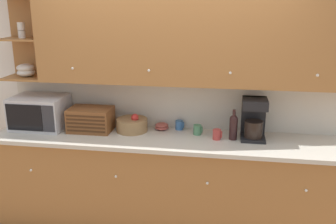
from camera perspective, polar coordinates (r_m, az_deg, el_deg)
name	(u,v)px	position (r m, az deg, el deg)	size (l,w,h in m)	color
ground_plane	(171,207)	(4.32, 0.48, -14.29)	(24.00, 24.00, 0.00)	#896647
wall_back	(172,94)	(3.85, 0.59, 2.81)	(5.78, 0.06, 2.60)	white
counter_unit	(167,181)	(3.81, -0.23, -10.54)	(3.40, 0.66, 0.95)	#A36B38
backsplash_panel	(171,104)	(3.84, 0.51, 1.26)	(3.38, 0.01, 0.50)	beige
upper_cabinets	(187,40)	(3.54, 2.93, 10.89)	(3.38, 0.35, 0.83)	#A36B38
microwave	(40,112)	(4.06, -18.96, -0.02)	(0.53, 0.41, 0.33)	silver
bread_box	(91,119)	(3.84, -11.68, -1.12)	(0.42, 0.29, 0.24)	brown
fruit_basket	(132,125)	(3.79, -5.51, -1.93)	(0.31, 0.31, 0.19)	#937047
bowl_stack_on_counter	(162,126)	(3.82, -0.96, -2.20)	(0.14, 0.14, 0.07)	#9E473D
mug	(179,125)	(3.82, 1.76, -2.00)	(0.09, 0.08, 0.10)	#38669E
mug_patterned_third	(198,130)	(3.69, 4.55, -2.71)	(0.09, 0.08, 0.10)	#4C845B
mug_blue_second	(217,134)	(3.58, 7.50, -3.42)	(0.09, 0.08, 0.10)	#B73D38
wine_bottle	(233,126)	(3.58, 9.94, -2.11)	(0.08, 0.08, 0.29)	black
coffee_maker	(254,118)	(3.62, 12.94, -0.95)	(0.23, 0.25, 0.40)	black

